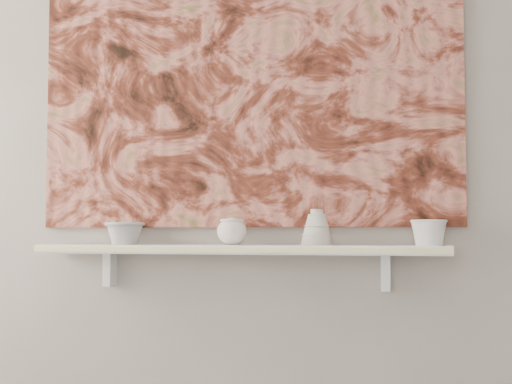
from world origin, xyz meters
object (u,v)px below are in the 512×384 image
(bowl_grey, at_px, (125,233))
(bell_vessel, at_px, (317,227))
(painting, at_px, (243,71))
(bowl_white, at_px, (429,232))
(cup_cream, at_px, (232,231))
(shelf, at_px, (237,249))

(bowl_grey, distance_m, bell_vessel, 0.68)
(painting, height_order, bell_vessel, painting)
(bell_vessel, bearing_deg, bowl_white, 0.00)
(cup_cream, bearing_deg, painting, 77.44)
(painting, relative_size, cup_cream, 15.05)
(painting, xyz_separation_m, bell_vessel, (0.27, -0.08, -0.55))
(shelf, xyz_separation_m, bell_vessel, (0.27, 0.00, 0.07))
(painting, xyz_separation_m, bowl_white, (0.63, -0.08, -0.57))
(painting, bearing_deg, bell_vessel, -16.55)
(bowl_grey, relative_size, bowl_white, 1.22)
(cup_cream, height_order, bell_vessel, bell_vessel)
(painting, bearing_deg, bowl_grey, -168.76)
(bell_vessel, bearing_deg, bowl_grey, 180.00)
(bowl_grey, bearing_deg, bell_vessel, 0.00)
(shelf, distance_m, bowl_white, 0.63)
(painting, height_order, bowl_grey, painting)
(painting, bearing_deg, shelf, -90.00)
(shelf, xyz_separation_m, bowl_grey, (-0.40, 0.00, 0.06))
(bowl_grey, xyz_separation_m, cup_cream, (0.39, 0.00, 0.00))
(cup_cream, distance_m, bell_vessel, 0.29)
(shelf, bearing_deg, bell_vessel, 0.00)
(bell_vessel, xyz_separation_m, bowl_white, (0.36, 0.00, -0.02))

